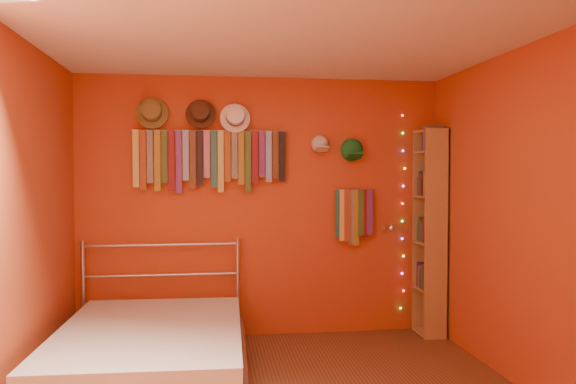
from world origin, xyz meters
name	(u,v)px	position (x,y,z in m)	size (l,w,h in m)	color
back_wall	(262,207)	(0.00, 1.75, 1.25)	(3.50, 0.02, 2.50)	#AF401C
right_wall	(533,220)	(1.75, 0.00, 1.25)	(0.02, 3.50, 2.50)	#AF401C
left_wall	(6,227)	(-1.75, 0.00, 1.25)	(0.02, 3.50, 2.50)	#AF401C
ceiling	(286,32)	(0.00, 0.00, 2.50)	(3.50, 3.50, 0.02)	white
tie_rack	(209,157)	(-0.51, 1.69, 1.73)	(1.45, 0.03, 0.60)	#BABABF
small_tie_rack	(354,214)	(0.89, 1.69, 1.18)	(0.40, 0.03, 0.56)	#BABABF
fedora_olive	(152,112)	(-1.03, 1.65, 2.14)	(0.30, 0.16, 0.30)	olive
fedora_brown	(200,113)	(-0.59, 1.66, 2.14)	(0.28, 0.15, 0.28)	#422617
fedora_white	(235,117)	(-0.26, 1.65, 2.11)	(0.29, 0.16, 0.28)	white
cap_white	(320,144)	(0.56, 1.70, 1.86)	(0.17, 0.22, 0.17)	silver
cap_green	(352,150)	(0.88, 1.70, 1.80)	(0.20, 0.25, 0.20)	#186E2B
fairy_lights	(403,212)	(1.40, 1.71, 1.19)	(0.06, 0.02, 1.95)	#FF3333
reading_lamp	(390,228)	(1.22, 1.53, 1.05)	(0.07, 0.29, 0.08)	#BABABF
bookshelf	(434,231)	(1.66, 1.53, 1.02)	(0.25, 0.34, 2.00)	#A9874C
bed	(151,352)	(-0.95, 0.64, 0.22)	(1.51, 2.01, 0.96)	#BABABF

